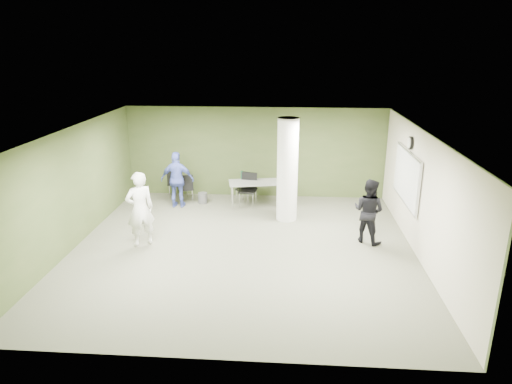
# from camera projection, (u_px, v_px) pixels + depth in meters

# --- Properties ---
(floor) EXTENTS (8.00, 8.00, 0.00)m
(floor) POSITION_uv_depth(u_px,v_px,m) (243.00, 249.00, 10.79)
(floor) COLOR #4C4D3C
(floor) RESTS_ON ground
(ceiling) EXTENTS (8.00, 8.00, 0.00)m
(ceiling) POSITION_uv_depth(u_px,v_px,m) (242.00, 131.00, 9.92)
(ceiling) COLOR white
(ceiling) RESTS_ON wall_back
(wall_back) EXTENTS (8.00, 2.80, 0.02)m
(wall_back) POSITION_uv_depth(u_px,v_px,m) (256.00, 152.00, 14.14)
(wall_back) COLOR #3B4D24
(wall_back) RESTS_ON floor
(wall_left) EXTENTS (0.02, 8.00, 2.80)m
(wall_left) POSITION_uv_depth(u_px,v_px,m) (72.00, 189.00, 10.63)
(wall_left) COLOR #3B4D24
(wall_left) RESTS_ON floor
(wall_right_cream) EXTENTS (0.02, 8.00, 2.80)m
(wall_right_cream) POSITION_uv_depth(u_px,v_px,m) (423.00, 196.00, 10.08)
(wall_right_cream) COLOR beige
(wall_right_cream) RESTS_ON floor
(column) EXTENTS (0.56, 0.56, 2.80)m
(column) POSITION_uv_depth(u_px,v_px,m) (287.00, 170.00, 12.18)
(column) COLOR silver
(column) RESTS_ON floor
(whiteboard) EXTENTS (0.05, 2.30, 1.30)m
(whiteboard) POSITION_uv_depth(u_px,v_px,m) (406.00, 177.00, 11.19)
(whiteboard) COLOR silver
(whiteboard) RESTS_ON wall_right_cream
(wall_clock) EXTENTS (0.06, 0.32, 0.32)m
(wall_clock) POSITION_uv_depth(u_px,v_px,m) (410.00, 143.00, 10.92)
(wall_clock) COLOR black
(wall_clock) RESTS_ON wall_right_cream
(folding_table) EXTENTS (1.68, 0.96, 1.00)m
(folding_table) POSITION_uv_depth(u_px,v_px,m) (256.00, 183.00, 13.42)
(folding_table) COLOR gray
(folding_table) RESTS_ON floor
(wastebasket) EXTENTS (0.28, 0.28, 0.32)m
(wastebasket) POSITION_uv_depth(u_px,v_px,m) (203.00, 198.00, 13.82)
(wastebasket) COLOR #4C4C4C
(wastebasket) RESTS_ON floor
(chair_back_left) EXTENTS (0.60, 0.60, 0.96)m
(chair_back_left) POSITION_uv_depth(u_px,v_px,m) (176.00, 182.00, 14.06)
(chair_back_left) COLOR black
(chair_back_left) RESTS_ON floor
(chair_back_right) EXTENTS (0.55, 0.55, 0.90)m
(chair_back_right) POSITION_uv_depth(u_px,v_px,m) (186.00, 186.00, 13.74)
(chair_back_right) COLOR black
(chair_back_right) RESTS_ON floor
(chair_table_left) EXTENTS (0.55, 0.55, 0.98)m
(chair_table_left) POSITION_uv_depth(u_px,v_px,m) (248.00, 187.00, 13.51)
(chair_table_left) COLOR black
(chair_table_left) RESTS_ON floor
(chair_table_right) EXTENTS (0.59, 0.59, 0.91)m
(chair_table_right) POSITION_uv_depth(u_px,v_px,m) (246.00, 185.00, 13.82)
(chair_table_right) COLOR black
(chair_table_right) RESTS_ON floor
(woman_white) EXTENTS (0.79, 0.73, 1.82)m
(woman_white) POSITION_uv_depth(u_px,v_px,m) (140.00, 209.00, 10.72)
(woman_white) COLOR white
(woman_white) RESTS_ON floor
(man_black) EXTENTS (0.98, 0.94, 1.59)m
(man_black) POSITION_uv_depth(u_px,v_px,m) (369.00, 211.00, 10.94)
(man_black) COLOR black
(man_black) RESTS_ON floor
(man_blue) EXTENTS (0.98, 0.42, 1.66)m
(man_blue) POSITION_uv_depth(u_px,v_px,m) (177.00, 180.00, 13.31)
(man_blue) COLOR #4655AE
(man_blue) RESTS_ON floor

